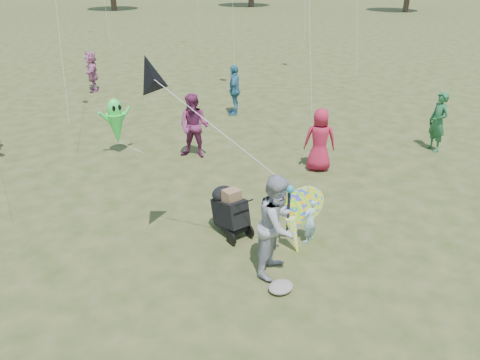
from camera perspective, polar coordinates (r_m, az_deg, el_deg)
name	(u,v)px	position (r m, az deg, el deg)	size (l,w,h in m)	color
ground	(292,250)	(9.80, 6.33, -8.52)	(160.00, 160.00, 0.00)	#51592B
child_girl	(310,220)	(9.88, 8.49, -4.86)	(0.37, 0.24, 1.02)	#A3D3E8
adult_man	(278,225)	(8.68, 4.61, -5.50)	(0.97, 0.75, 1.99)	#9B9BA0
grey_bag	(281,287)	(8.68, 5.00, -12.86)	(0.49, 0.40, 0.16)	gray
crowd_a	(320,140)	(13.23, 9.71, 4.83)	(0.87, 0.57, 1.78)	#AA1B35
crowd_c	(234,90)	(18.10, -0.68, 10.92)	(1.11, 0.46, 1.90)	teal
crowd_e	(194,126)	(13.99, -5.61, 6.54)	(0.94, 0.73, 1.93)	#742653
crowd_f	(438,122)	(15.68, 23.00, 6.55)	(0.68, 0.44, 1.85)	#246135
crowd_j	(92,71)	(22.60, -17.61, 12.54)	(1.66, 0.53, 1.79)	#BD6C98
jogging_stroller	(229,208)	(10.00, -1.33, -3.49)	(0.53, 1.06, 1.09)	black
butterfly_kite	(291,219)	(9.46, 6.21, -4.77)	(1.74, 0.75, 1.65)	#FE4A28
delta_kite_rig	(155,80)	(8.39, -10.35, 11.91)	(2.23, 2.04, 2.37)	black
alien_kite	(116,124)	(14.62, -14.86, 6.66)	(1.12, 0.69, 1.74)	#35E44A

